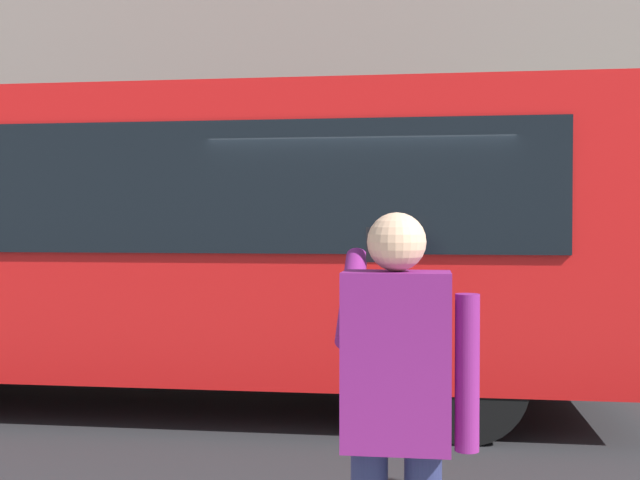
% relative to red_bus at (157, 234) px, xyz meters
% --- Properties ---
extents(ground_plane, '(60.00, 60.00, 0.00)m').
position_rel_red_bus_xyz_m(ground_plane, '(-2.14, 0.13, -1.68)').
color(ground_plane, '#232326').
extents(red_bus, '(9.05, 2.54, 3.08)m').
position_rel_red_bus_xyz_m(red_bus, '(0.00, 0.00, 0.00)').
color(red_bus, red).
rests_on(red_bus, ground_plane).
extents(pedestrian_photographer, '(0.53, 0.52, 1.70)m').
position_rel_red_bus_xyz_m(pedestrian_photographer, '(-2.58, 4.70, -0.54)').
color(pedestrian_photographer, '#1E2347').
rests_on(pedestrian_photographer, sidewalk_curb).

